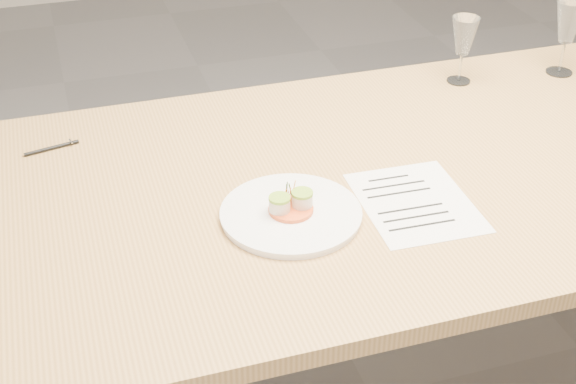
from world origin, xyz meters
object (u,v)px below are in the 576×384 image
object	(u,v)px
dinner_plate	(291,213)
wine_glass_2	(569,23)
dining_table	(389,192)
recipe_sheet	(415,202)
wine_glass_1	(464,37)
ballpoint_pen	(52,148)

from	to	relation	value
dinner_plate	wine_glass_2	xyz separation A→B (m)	(0.93, 0.45, 0.13)
dining_table	wine_glass_2	distance (m)	0.76
recipe_sheet	wine_glass_1	world-z (taller)	wine_glass_1
ballpoint_pen	wine_glass_1	distance (m)	1.10
dining_table	wine_glass_1	size ratio (longest dim) A/B	13.09
dinner_plate	recipe_sheet	xyz separation A→B (m)	(0.27, -0.03, -0.01)
wine_glass_1	wine_glass_2	distance (m)	0.30
dining_table	wine_glass_1	xyz separation A→B (m)	(0.36, 0.36, 0.20)
dinner_plate	ballpoint_pen	xyz separation A→B (m)	(-0.45, 0.43, -0.01)
recipe_sheet	wine_glass_2	size ratio (longest dim) A/B	1.43
wine_glass_2	wine_glass_1	bearing A→B (deg)	173.69
ballpoint_pen	wine_glass_2	xyz separation A→B (m)	(1.38, 0.02, 0.14)
dining_table	recipe_sheet	distance (m)	0.16
wine_glass_2	ballpoint_pen	bearing A→B (deg)	-179.29
wine_glass_1	recipe_sheet	bearing A→B (deg)	-125.73
recipe_sheet	wine_glass_2	distance (m)	0.83
dining_table	dinner_plate	world-z (taller)	dinner_plate
dinner_plate	wine_glass_1	world-z (taller)	wine_glass_1
ballpoint_pen	recipe_sheet	bearing A→B (deg)	-45.13
ballpoint_pen	wine_glass_1	world-z (taller)	wine_glass_1
dining_table	dinner_plate	xyz separation A→B (m)	(-0.28, -0.12, 0.08)
dining_table	recipe_sheet	size ratio (longest dim) A/B	8.08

